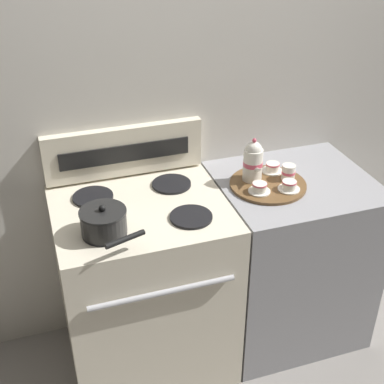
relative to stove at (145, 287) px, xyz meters
name	(u,v)px	position (x,y,z in m)	size (l,w,h in m)	color
ground_plane	(215,337)	(0.37, 0.00, -0.45)	(6.00, 6.00, 0.00)	gray
wall_back	(195,123)	(0.37, 0.35, 0.65)	(6.00, 0.05, 2.20)	beige
stove	(145,287)	(0.00, 0.00, 0.00)	(0.76, 0.67, 0.91)	beige
control_panel	(124,151)	(0.00, 0.30, 0.58)	(0.74, 0.05, 0.24)	beige
side_counter	(287,257)	(0.75, 0.00, 0.00)	(0.72, 0.64, 0.90)	#939399
saucepan	(104,221)	(-0.18, -0.15, 0.51)	(0.23, 0.29, 0.12)	black
serving_tray	(268,184)	(0.60, 0.00, 0.45)	(0.35, 0.35, 0.01)	brown
teapot	(253,161)	(0.55, 0.06, 0.56)	(0.09, 0.15, 0.21)	white
teacup_left	(272,167)	(0.67, 0.10, 0.48)	(0.10, 0.10, 0.04)	white
teacup_right	(289,185)	(0.67, -0.08, 0.48)	(0.10, 0.10, 0.04)	white
teacup_front	(259,188)	(0.53, -0.06, 0.48)	(0.10, 0.10, 0.04)	white
creamer_jug	(288,172)	(0.71, 0.01, 0.50)	(0.06, 0.06, 0.07)	white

